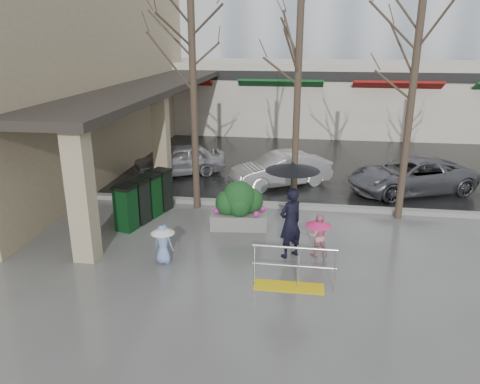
% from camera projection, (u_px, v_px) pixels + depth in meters
% --- Properties ---
extents(ground, '(120.00, 120.00, 0.00)m').
position_uv_depth(ground, '(240.00, 260.00, 12.01)').
color(ground, '#51514F').
rests_on(ground, ground).
extents(street_asphalt, '(120.00, 36.00, 0.01)m').
position_uv_depth(street_asphalt, '(286.00, 117.00, 32.64)').
color(street_asphalt, black).
rests_on(street_asphalt, ground).
extents(curb, '(120.00, 0.30, 0.15)m').
position_uv_depth(curb, '(258.00, 204.00, 15.74)').
color(curb, gray).
rests_on(curb, ground).
extents(near_building, '(6.00, 18.00, 8.00)m').
position_uv_depth(near_building, '(55.00, 72.00, 19.48)').
color(near_building, tan).
rests_on(near_building, ground).
extents(canopy_slab, '(2.80, 18.00, 0.25)m').
position_uv_depth(canopy_slab, '(152.00, 83.00, 19.02)').
color(canopy_slab, '#2D2823').
rests_on(canopy_slab, pillar_front).
extents(pillar_front, '(0.55, 0.55, 3.50)m').
position_uv_depth(pillar_front, '(81.00, 194.00, 11.53)').
color(pillar_front, tan).
rests_on(pillar_front, ground).
extents(pillar_back, '(0.55, 0.55, 3.50)m').
position_uv_depth(pillar_back, '(161.00, 139.00, 17.62)').
color(pillar_back, tan).
rests_on(pillar_back, ground).
extents(storefront_row, '(34.00, 6.74, 4.00)m').
position_uv_depth(storefront_row, '(317.00, 96.00, 27.94)').
color(storefront_row, beige).
rests_on(storefront_row, ground).
extents(handrail, '(1.90, 0.50, 1.03)m').
position_uv_depth(handrail, '(292.00, 273.00, 10.58)').
color(handrail, yellow).
rests_on(handrail, ground).
extents(tree_west, '(3.20, 3.20, 6.80)m').
position_uv_depth(tree_west, '(192.00, 49.00, 14.04)').
color(tree_west, '#382B21').
rests_on(tree_west, ground).
extents(tree_midwest, '(3.20, 3.20, 7.00)m').
position_uv_depth(tree_midwest, '(299.00, 44.00, 13.55)').
color(tree_midwest, '#382B21').
rests_on(tree_midwest, ground).
extents(tree_mideast, '(3.20, 3.20, 6.50)m').
position_uv_depth(tree_mideast, '(416.00, 58.00, 13.21)').
color(tree_mideast, '#382B21').
rests_on(tree_mideast, ground).
extents(woman, '(1.36, 1.36, 2.55)m').
position_uv_depth(woman, '(291.00, 203.00, 11.75)').
color(woman, black).
rests_on(woman, ground).
extents(child_pink, '(0.68, 0.68, 1.13)m').
position_uv_depth(child_pink, '(318.00, 232.00, 12.06)').
color(child_pink, pink).
rests_on(child_pink, ground).
extents(child_blue, '(0.60, 0.60, 1.04)m').
position_uv_depth(child_blue, '(163.00, 240.00, 11.67)').
color(child_blue, '#7293CB').
rests_on(child_blue, ground).
extents(planter, '(1.73, 1.02, 1.44)m').
position_uv_depth(planter, '(239.00, 205.00, 13.85)').
color(planter, slate).
rests_on(planter, ground).
extents(news_boxes, '(1.19, 2.50, 1.36)m').
position_uv_depth(news_boxes, '(145.00, 198.00, 14.47)').
color(news_boxes, '#0D3917').
rests_on(news_boxes, ground).
extents(car_a, '(3.98, 2.96, 1.26)m').
position_uv_depth(car_a, '(179.00, 160.00, 19.12)').
color(car_a, '#A8A7AC').
rests_on(car_a, ground).
extents(car_b, '(3.98, 3.07, 1.26)m').
position_uv_depth(car_b, '(281.00, 170.00, 17.74)').
color(car_b, silver).
rests_on(car_b, ground).
extents(car_c, '(4.98, 3.61, 1.26)m').
position_uv_depth(car_c, '(411.00, 176.00, 16.97)').
color(car_c, '#58595F').
rests_on(car_c, ground).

